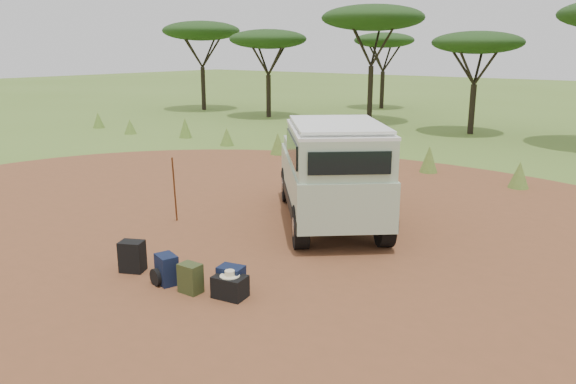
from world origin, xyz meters
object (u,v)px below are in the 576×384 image
Objects in this scene: backpack_olive at (190,278)px; hard_case at (230,287)px; backpack_navy at (167,269)px; duffel_navy at (231,280)px; safari_vehicle at (332,174)px; backpack_black at (132,257)px; walking_staff at (175,190)px.

backpack_olive is 0.96× the size of hard_case.
backpack_navy is 1.14× the size of duffel_navy.
duffel_navy is at bearing 35.18° from backpack_olive.
safari_vehicle is 9.49× the size of hard_case.
duffel_navy is at bearing 116.95° from hard_case.
backpack_olive is 1.10× the size of duffel_navy.
backpack_navy is (0.94, 0.01, -0.03)m from backpack_black.
duffel_navy is (0.54, 0.42, -0.02)m from backpack_olive.
safari_vehicle is at bearing 87.60° from duffel_navy.
backpack_olive is (3.17, -2.49, -0.55)m from walking_staff.
backpack_navy is at bearing -178.50° from hard_case.
walking_staff is 3.21× the size of backpack_olive.
backpack_navy reaches higher than backpack_olive.
backpack_olive is (0.60, -0.00, -0.01)m from backpack_navy.
hard_case is (3.83, -2.22, -0.62)m from walking_staff.
duffel_navy is (1.15, 0.42, -0.03)m from backpack_navy.
safari_vehicle is 9.87× the size of backpack_olive.
hard_case is (0.66, 0.27, -0.07)m from backpack_olive.
safari_vehicle reaches higher than backpack_olive.
backpack_navy is (-0.33, -4.74, -0.93)m from safari_vehicle.
walking_staff reaches higher than duffel_navy.
backpack_olive is at bearing 17.65° from backpack_navy.
walking_staff reaches higher than backpack_olive.
safari_vehicle is at bearing 90.55° from backpack_olive.
hard_case is at bearing -65.94° from duffel_navy.
walking_staff is 4.48m from hard_case.
backpack_navy is 1.00× the size of hard_case.
safari_vehicle reaches higher than backpack_black.
duffel_navy is (0.81, -4.32, -0.96)m from safari_vehicle.
backpack_olive is (1.54, 0.01, -0.04)m from backpack_black.
walking_staff is at bearing 137.83° from duffel_navy.
backpack_black reaches higher than duffel_navy.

